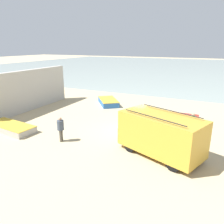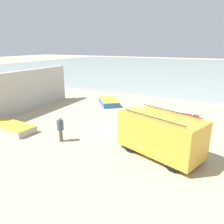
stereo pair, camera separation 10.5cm
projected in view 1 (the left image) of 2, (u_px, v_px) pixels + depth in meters
The scene contains 9 objects.
ground_plane at pixel (131, 133), 15.69m from camera, with size 200.00×200.00×0.00m, color tan.
sea_water at pixel (199, 68), 60.37m from camera, with size 120.00×80.00×0.01m, color #99A89E.
harbor_wall at pixel (26, 91), 20.60m from camera, with size 0.50×10.70×3.83m, color #BCB7AD.
parked_van at pixel (160, 134), 12.26m from camera, with size 5.19×3.65×2.50m.
fishing_rowboat_0 at pixel (10, 127), 16.16m from camera, with size 4.87×1.93×0.49m.
fishing_rowboat_1 at pixel (176, 118), 17.90m from camera, with size 4.55×1.58×0.63m.
fishing_rowboat_2 at pixel (108, 102), 23.26m from camera, with size 3.35×3.78×0.57m.
fisherman_0 at pixel (192, 123), 14.88m from camera, with size 0.44×0.44×1.67m.
fisherman_1 at pixel (61, 127), 14.08m from camera, with size 0.44×0.44×1.67m.
Camera 1 is at (5.13, -13.68, 6.08)m, focal length 35.00 mm.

